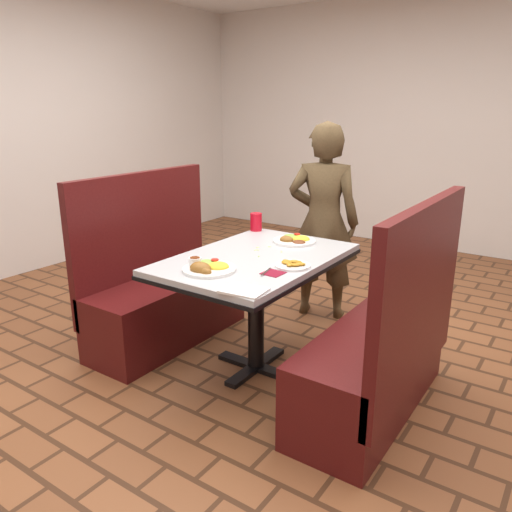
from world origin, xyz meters
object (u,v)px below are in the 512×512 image
at_px(booth_bench_left, 163,295).
at_px(far_dinner_plate, 295,238).
at_px(dining_table, 256,271).
at_px(booth_bench_right, 380,356).
at_px(near_dinner_plate, 208,265).
at_px(diner_person, 323,222).
at_px(plantain_plate, 293,265).
at_px(red_tumbler, 256,222).

height_order(booth_bench_left, far_dinner_plate, booth_bench_left).
relative_size(dining_table, booth_bench_right, 1.01).
xyz_separation_m(near_dinner_plate, far_dinner_plate, (0.09, 0.78, -0.01)).
bearing_deg(booth_bench_right, near_dinner_plate, -156.36).
bearing_deg(diner_person, booth_bench_right, 112.67).
bearing_deg(plantain_plate, diner_person, 108.70).
xyz_separation_m(booth_bench_right, diner_person, (-0.88, 1.03, 0.42)).
bearing_deg(booth_bench_right, booth_bench_left, 180.00).
xyz_separation_m(diner_person, near_dinner_plate, (0.03, -1.40, 0.03)).
height_order(booth_bench_left, plantain_plate, booth_bench_left).
relative_size(booth_bench_right, plantain_plate, 6.08).
bearing_deg(plantain_plate, near_dinner_plate, -136.95).
distance_m(far_dinner_plate, plantain_plate, 0.53).
distance_m(dining_table, red_tumbler, 0.66).
distance_m(booth_bench_right, diner_person, 1.42).
bearing_deg(diner_person, far_dinner_plate, 82.35).
height_order(dining_table, booth_bench_left, booth_bench_left).
bearing_deg(booth_bench_right, red_tumbler, 155.67).
relative_size(far_dinner_plate, red_tumbler, 2.23).
distance_m(dining_table, booth_bench_left, 0.86).
relative_size(booth_bench_right, red_tumbler, 9.58).
xyz_separation_m(dining_table, red_tumbler, (-0.36, 0.52, 0.16)).
distance_m(near_dinner_plate, red_tumbler, 0.95).
height_order(far_dinner_plate, plantain_plate, far_dinner_plate).
bearing_deg(plantain_plate, red_tumbler, 138.03).
xyz_separation_m(plantain_plate, red_tumbler, (-0.64, 0.58, 0.05)).
bearing_deg(dining_table, booth_bench_left, 180.00).
bearing_deg(red_tumbler, booth_bench_right, -24.33).
bearing_deg(booth_bench_left, red_tumbler, 50.07).
bearing_deg(far_dinner_plate, dining_table, -94.24).
bearing_deg(booth_bench_left, near_dinner_plate, -26.83).
distance_m(diner_person, red_tumbler, 0.58).
height_order(plantain_plate, red_tumbler, red_tumbler).
xyz_separation_m(booth_bench_left, diner_person, (0.72, 1.03, 0.42)).
bearing_deg(red_tumbler, far_dinner_plate, -16.97).
height_order(dining_table, plantain_plate, plantain_plate).
bearing_deg(far_dinner_plate, booth_bench_right, -27.78).
bearing_deg(booth_bench_right, plantain_plate, -173.83).
relative_size(dining_table, near_dinner_plate, 4.16).
height_order(near_dinner_plate, far_dinner_plate, near_dinner_plate).
bearing_deg(near_dinner_plate, dining_table, 81.26).
height_order(dining_table, near_dinner_plate, near_dinner_plate).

